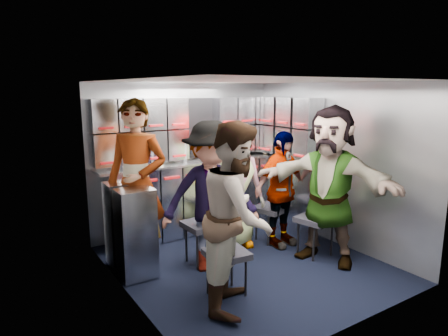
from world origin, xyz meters
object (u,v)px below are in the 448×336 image
jump_seat_mid_right (271,210)px  attendant_arc_c (234,185)px  attendant_standing (137,185)px  jump_seat_mid_left (203,227)px  attendant_arc_b (211,197)px  jump_seat_near_left (227,256)px  attendant_arc_a (237,216)px  jump_seat_center (226,212)px  attendant_arc_e (329,185)px  jump_seat_near_right (316,221)px  attendant_arc_d (281,189)px

jump_seat_mid_right → attendant_arc_c: bearing=163.0°
attendant_standing → jump_seat_mid_left: bearing=18.5°
attendant_arc_c → jump_seat_mid_left: bearing=-143.5°
jump_seat_mid_left → attendant_arc_b: (0.00, -0.18, 0.40)m
jump_seat_near_left → attendant_arc_c: (0.80, 1.04, 0.40)m
jump_seat_mid_right → attendant_arc_a: size_ratio=0.29×
jump_seat_near_left → jump_seat_mid_right: jump_seat_mid_right is taller
jump_seat_center → attendant_arc_e: (0.65, -1.17, 0.52)m
attendant_arc_a → attendant_arc_e: size_ratio=0.95×
jump_seat_center → jump_seat_near_right: (0.65, -0.99, 0.03)m
attendant_arc_c → jump_seat_near_left: bearing=-113.8°
attendant_standing → attendant_arc_a: (0.46, -1.30, -0.09)m
jump_seat_near_right → attendant_arc_e: (0.00, -0.18, 0.49)m
jump_seat_mid_right → attendant_standing: 1.86m
jump_seat_near_left → attendant_standing: size_ratio=0.24×
attendant_standing → attendant_arc_e: bearing=16.4°
attendant_arc_a → attendant_arc_b: attendant_arc_a is taller
jump_seat_mid_right → attendant_arc_a: 1.74m
jump_seat_center → attendant_arc_e: 1.44m
attendant_arc_b → jump_seat_center: bearing=65.7°
attendant_arc_b → attendant_arc_d: attendant_arc_b is taller
jump_seat_mid_left → attendant_standing: 0.90m
attendant_arc_c → attendant_arc_a: bearing=-109.5°
jump_seat_mid_left → attendant_standing: attendant_standing is taller
attendant_arc_c → attendant_arc_e: 1.19m
attendant_standing → attendant_arc_a: bearing=-24.8°
jump_seat_near_left → attendant_arc_e: attendant_arc_e is taller
attendant_standing → attendant_arc_e: 2.20m
attendant_arc_d → jump_seat_near_right: bearing=-79.4°
jump_seat_mid_right → attendant_arc_c: size_ratio=0.31×
jump_seat_near_left → attendant_standing: 1.33m
jump_seat_near_left → attendant_arc_e: size_ratio=0.25×
attendant_arc_e → attendant_arc_b: bearing=-135.7°
attendant_arc_d → attendant_arc_b: bearing=178.4°
jump_seat_mid_right → jump_seat_near_right: jump_seat_near_right is taller
jump_seat_center → jump_seat_mid_right: jump_seat_mid_right is taller
jump_seat_mid_right → jump_seat_near_right: bearing=-77.0°
jump_seat_near_right → attendant_arc_e: 0.52m
attendant_standing → attendant_arc_d: attendant_standing is taller
jump_seat_mid_left → jump_seat_near_right: bearing=-23.8°
attendant_standing → jump_seat_near_right: bearing=20.6°
jump_seat_mid_right → jump_seat_near_right: (0.15, -0.66, 0.01)m
jump_seat_mid_right → attendant_arc_d: size_ratio=0.33×
jump_seat_near_right → attendant_arc_c: attendant_arc_c is taller
jump_seat_center → attendant_arc_b: size_ratio=0.30×
attendant_standing → attendant_arc_c: size_ratio=1.19×
attendant_standing → attendant_arc_a: size_ratio=1.10×
jump_seat_center → attendant_arc_c: size_ratio=0.31×
attendant_arc_a → attendant_arc_c: attendant_arc_a is taller
attendant_standing → attendant_arc_d: size_ratio=1.28×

